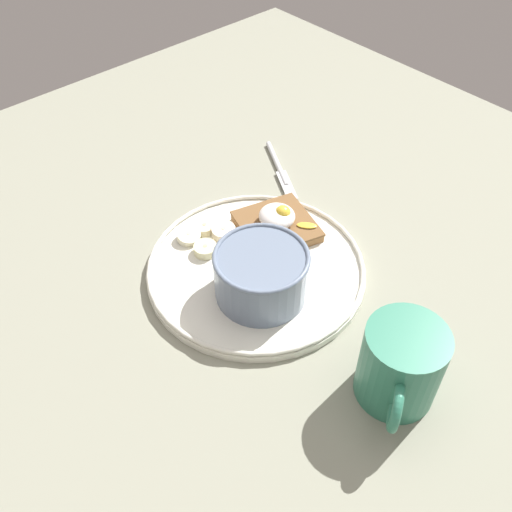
{
  "coord_description": "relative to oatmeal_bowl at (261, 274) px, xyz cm",
  "views": [
    {
      "loc": [
        -37.61,
        33.8,
        56.57
      ],
      "look_at": [
        0.0,
        0.0,
        5.0
      ],
      "focal_mm": 40.0,
      "sensor_mm": 36.0,
      "label": 1
    }
  ],
  "objects": [
    {
      "name": "ground_plane",
      "position": [
        3.63,
        -2.42,
        -5.38
      ],
      "size": [
        120.0,
        120.0,
        2.0
      ],
      "primitive_type": "cube",
      "color": "gray",
      "rests_on": "ground"
    },
    {
      "name": "plate",
      "position": [
        3.63,
        -2.42,
        -3.58
      ],
      "size": [
        28.3,
        28.3,
        1.6
      ],
      "color": "silver",
      "rests_on": "ground_plane"
    },
    {
      "name": "oatmeal_bowl",
      "position": [
        0.0,
        0.0,
        0.0
      ],
      "size": [
        11.57,
        11.57,
        6.53
      ],
      "color": "slate",
      "rests_on": "plate"
    },
    {
      "name": "toast_slice",
      "position": [
        6.86,
        -9.13,
        -2.57
      ],
      "size": [
        12.09,
        12.09,
        1.46
      ],
      "color": "brown",
      "rests_on": "plate"
    },
    {
      "name": "poached_egg",
      "position": [
        6.73,
        -9.24,
        -0.69
      ],
      "size": [
        6.82,
        6.31,
        2.96
      ],
      "color": "white",
      "rests_on": "toast_slice"
    },
    {
      "name": "banana_slice_front",
      "position": [
        13.58,
        -1.87,
        -2.85
      ],
      "size": [
        4.29,
        4.3,
        1.12
      ],
      "color": "beige",
      "rests_on": "plate"
    },
    {
      "name": "banana_slice_left",
      "position": [
        10.89,
        -3.01,
        -2.62
      ],
      "size": [
        4.55,
        4.52,
        1.63
      ],
      "color": "#FAE6C9",
      "rests_on": "plate"
    },
    {
      "name": "banana_slice_back",
      "position": [
        10.05,
        0.79,
        -2.77
      ],
      "size": [
        4.34,
        4.34,
        1.29
      ],
      "color": "beige",
      "rests_on": "plate"
    },
    {
      "name": "banana_slice_right",
      "position": [
        13.51,
        0.91,
        -2.73
      ],
      "size": [
        3.58,
        3.46,
        1.6
      ],
      "color": "#F6EFC8",
      "rests_on": "plate"
    },
    {
      "name": "coffee_mug",
      "position": [
        -19.41,
        -1.71,
        0.54
      ],
      "size": [
        8.92,
        11.28,
        9.6
      ],
      "color": "#2F795E",
      "rests_on": "ground_plane"
    },
    {
      "name": "knife",
      "position": [
        17.0,
        -19.49,
        -3.98
      ],
      "size": [
        13.66,
        8.19,
        0.8
      ],
      "color": "silver",
      "rests_on": "ground_plane"
    }
  ]
}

